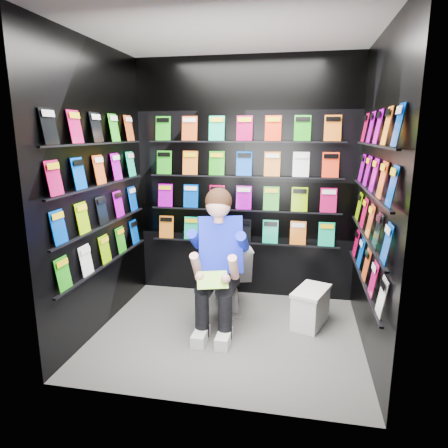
# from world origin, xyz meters

# --- Properties ---
(floor) EXTENTS (2.40, 2.40, 0.00)m
(floor) POSITION_xyz_m (0.00, 0.00, 0.00)
(floor) COLOR #5B5B58
(floor) RESTS_ON ground
(ceiling) EXTENTS (2.40, 2.40, 0.00)m
(ceiling) POSITION_xyz_m (0.00, 0.00, 2.60)
(ceiling) COLOR white
(ceiling) RESTS_ON floor
(wall_back) EXTENTS (2.40, 0.04, 2.60)m
(wall_back) POSITION_xyz_m (0.00, 1.00, 1.30)
(wall_back) COLOR black
(wall_back) RESTS_ON floor
(wall_front) EXTENTS (2.40, 0.04, 2.60)m
(wall_front) POSITION_xyz_m (0.00, -1.00, 1.30)
(wall_front) COLOR black
(wall_front) RESTS_ON floor
(wall_left) EXTENTS (0.04, 2.00, 2.60)m
(wall_left) POSITION_xyz_m (-1.20, 0.00, 1.30)
(wall_left) COLOR black
(wall_left) RESTS_ON floor
(wall_right) EXTENTS (0.04, 2.00, 2.60)m
(wall_right) POSITION_xyz_m (1.20, 0.00, 1.30)
(wall_right) COLOR black
(wall_right) RESTS_ON floor
(comics_back) EXTENTS (2.10, 0.06, 1.37)m
(comics_back) POSITION_xyz_m (0.00, 0.97, 1.31)
(comics_back) COLOR #D14C1A
(comics_back) RESTS_ON wall_back
(comics_left) EXTENTS (0.06, 1.70, 1.37)m
(comics_left) POSITION_xyz_m (-1.17, 0.00, 1.31)
(comics_left) COLOR #D14C1A
(comics_left) RESTS_ON wall_left
(comics_right) EXTENTS (0.06, 1.70, 1.37)m
(comics_right) POSITION_xyz_m (1.17, 0.00, 1.31)
(comics_right) COLOR #D14C1A
(comics_right) RESTS_ON wall_right
(toilet) EXTENTS (0.62, 0.84, 0.73)m
(toilet) POSITION_xyz_m (-0.10, 0.57, 0.37)
(toilet) COLOR white
(toilet) RESTS_ON floor
(longbox) EXTENTS (0.38, 0.50, 0.33)m
(longbox) POSITION_xyz_m (0.75, 0.34, 0.17)
(longbox) COLOR silver
(longbox) RESTS_ON floor
(longbox_lid) EXTENTS (0.41, 0.52, 0.03)m
(longbox_lid) POSITION_xyz_m (0.75, 0.34, 0.35)
(longbox_lid) COLOR silver
(longbox_lid) RESTS_ON longbox
(reader) EXTENTS (0.75, 0.92, 1.47)m
(reader) POSITION_xyz_m (-0.10, 0.19, 0.79)
(reader) COLOR #0E1BC7
(reader) RESTS_ON toilet
(held_comic) EXTENTS (0.30, 0.23, 0.11)m
(held_comic) POSITION_xyz_m (-0.10, -0.16, 0.58)
(held_comic) COLOR green
(held_comic) RESTS_ON reader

